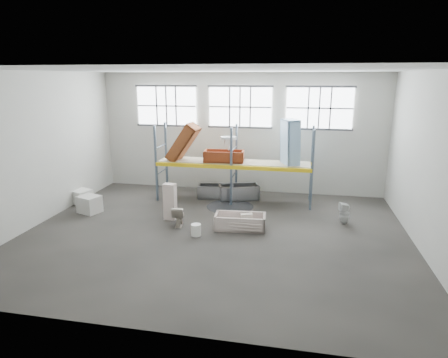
% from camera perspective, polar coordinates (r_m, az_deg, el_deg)
% --- Properties ---
extents(floor, '(12.00, 10.00, 0.10)m').
position_cam_1_polar(floor, '(12.41, -1.36, -8.24)').
color(floor, '#46413C').
rests_on(floor, ground).
extents(ceiling, '(12.00, 10.00, 0.10)m').
position_cam_1_polar(ceiling, '(11.42, -1.52, 16.02)').
color(ceiling, silver).
rests_on(ceiling, ground).
extents(wall_back, '(12.00, 0.10, 5.00)m').
position_cam_1_polar(wall_back, '(16.55, 2.40, 6.78)').
color(wall_back, beige).
rests_on(wall_back, ground).
extents(wall_front, '(12.00, 0.10, 5.00)m').
position_cam_1_polar(wall_front, '(6.98, -10.52, -4.75)').
color(wall_front, '#9E9C92').
rests_on(wall_front, ground).
extents(wall_left, '(0.10, 10.00, 5.00)m').
position_cam_1_polar(wall_left, '(14.23, -26.01, 3.98)').
color(wall_left, '#AAA89E').
rests_on(wall_left, ground).
extents(wall_right, '(0.10, 10.00, 5.00)m').
position_cam_1_polar(wall_right, '(11.92, 28.28, 1.87)').
color(wall_right, '#A8A69C').
rests_on(wall_right, ground).
extents(window_left, '(2.60, 0.04, 1.60)m').
position_cam_1_polar(window_left, '(17.11, -8.46, 10.60)').
color(window_left, white).
rests_on(window_left, wall_back).
extents(window_mid, '(2.60, 0.04, 1.60)m').
position_cam_1_polar(window_mid, '(16.32, 2.38, 10.55)').
color(window_mid, white).
rests_on(window_mid, wall_back).
extents(window_right, '(2.60, 0.04, 1.60)m').
position_cam_1_polar(window_right, '(16.14, 13.86, 10.10)').
color(window_right, white).
rests_on(window_right, wall_back).
extents(rack_upright_la, '(0.08, 0.08, 3.00)m').
position_cam_1_polar(rack_upright_la, '(15.44, -9.97, 2.21)').
color(rack_upright_la, slate).
rests_on(rack_upright_la, floor).
extents(rack_upright_lb, '(0.08, 0.08, 3.00)m').
position_cam_1_polar(rack_upright_lb, '(16.54, -8.49, 3.11)').
color(rack_upright_lb, slate).
rests_on(rack_upright_lb, floor).
extents(rack_upright_ma, '(0.08, 0.08, 3.00)m').
position_cam_1_polar(rack_upright_ma, '(14.64, 1.06, 1.75)').
color(rack_upright_ma, slate).
rests_on(rack_upright_ma, floor).
extents(rack_upright_mb, '(0.08, 0.08, 3.00)m').
position_cam_1_polar(rack_upright_mb, '(15.80, 1.83, 2.72)').
color(rack_upright_mb, slate).
rests_on(rack_upright_mb, floor).
extents(rack_upright_ra, '(0.08, 0.08, 3.00)m').
position_cam_1_polar(rack_upright_ra, '(14.44, 12.87, 1.19)').
color(rack_upright_ra, slate).
rests_on(rack_upright_ra, floor).
extents(rack_upright_rb, '(0.08, 0.08, 3.00)m').
position_cam_1_polar(rack_upright_rb, '(15.61, 12.77, 2.20)').
color(rack_upright_rb, slate).
rests_on(rack_upright_rb, floor).
extents(rack_beam_front, '(6.00, 0.10, 0.14)m').
position_cam_1_polar(rack_beam_front, '(14.64, 1.06, 1.75)').
color(rack_beam_front, yellow).
rests_on(rack_beam_front, floor).
extents(rack_beam_back, '(6.00, 0.10, 0.14)m').
position_cam_1_polar(rack_beam_back, '(15.80, 1.83, 2.72)').
color(rack_beam_back, yellow).
rests_on(rack_beam_back, floor).
extents(shelf_deck, '(5.90, 1.10, 0.03)m').
position_cam_1_polar(shelf_deck, '(15.20, 1.46, 2.55)').
color(shelf_deck, gray).
rests_on(shelf_deck, floor).
extents(wet_patch, '(1.80, 1.80, 0.00)m').
position_cam_1_polar(wet_patch, '(14.86, 0.90, -4.05)').
color(wet_patch, black).
rests_on(wet_patch, floor).
extents(bathtub_beige, '(1.70, 0.90, 0.48)m').
position_cam_1_polar(bathtub_beige, '(12.69, 2.39, -6.29)').
color(bathtub_beige, beige).
rests_on(bathtub_beige, floor).
extents(cistern_spare, '(0.42, 0.31, 0.36)m').
position_cam_1_polar(cistern_spare, '(12.81, 3.33, -5.91)').
color(cistern_spare, beige).
rests_on(cistern_spare, bathtub_beige).
extents(sink_in_tub, '(0.54, 0.54, 0.14)m').
position_cam_1_polar(sink_in_tub, '(12.77, 1.89, -6.54)').
color(sink_in_tub, beige).
rests_on(sink_in_tub, bathtub_beige).
extents(toilet_beige, '(0.48, 0.72, 0.68)m').
position_cam_1_polar(toilet_beige, '(13.00, -6.70, -5.39)').
color(toilet_beige, '#C1B4A3').
rests_on(toilet_beige, floor).
extents(cistern_tall, '(0.43, 0.30, 1.27)m').
position_cam_1_polar(cistern_tall, '(13.50, -7.94, -3.33)').
color(cistern_tall, beige).
rests_on(cistern_tall, floor).
extents(toilet_white, '(0.41, 0.40, 0.74)m').
position_cam_1_polar(toilet_white, '(13.67, 17.31, -4.83)').
color(toilet_white, white).
rests_on(toilet_white, floor).
extents(steel_tub_left, '(1.52, 0.86, 0.53)m').
position_cam_1_polar(steel_tub_left, '(15.91, -1.22, -1.78)').
color(steel_tub_left, '#A2A4A9').
rests_on(steel_tub_left, floor).
extents(steel_tub_right, '(1.73, 1.21, 0.58)m').
position_cam_1_polar(steel_tub_right, '(15.73, 2.19, -1.89)').
color(steel_tub_right, '#A8ABB0').
rests_on(steel_tub_right, floor).
extents(rust_tub_flat, '(1.59, 0.84, 0.43)m').
position_cam_1_polar(rust_tub_flat, '(15.09, -0.01, 3.39)').
color(rust_tub_flat, maroon).
rests_on(rust_tub_flat, shelf_deck).
extents(rust_tub_tilted, '(1.37, 0.86, 1.61)m').
position_cam_1_polar(rust_tub_tilted, '(15.36, -6.01, 5.31)').
color(rust_tub_tilted, brown).
rests_on(rust_tub_tilted, shelf_deck).
extents(sink_on_shelf, '(0.70, 0.60, 0.54)m').
position_cam_1_polar(sink_on_shelf, '(14.99, 0.69, 4.39)').
color(sink_on_shelf, silver).
rests_on(sink_on_shelf, rust_tub_flat).
extents(blue_tub_upright, '(0.84, 0.98, 1.78)m').
position_cam_1_polar(blue_tub_upright, '(14.84, 9.71, 5.24)').
color(blue_tub_upright, '#8BB1D2').
rests_on(blue_tub_upright, shelf_deck).
extents(bucket, '(0.41, 0.41, 0.37)m').
position_cam_1_polar(bucket, '(12.21, -4.14, -7.48)').
color(bucket, white).
rests_on(bucket, floor).
extents(carton_near, '(0.89, 0.83, 0.62)m').
position_cam_1_polar(carton_near, '(14.97, -19.18, -3.53)').
color(carton_near, beige).
rests_on(carton_near, floor).
extents(carton_far, '(0.83, 0.83, 0.53)m').
position_cam_1_polar(carton_far, '(16.16, -20.22, -2.45)').
color(carton_far, white).
rests_on(carton_far, floor).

